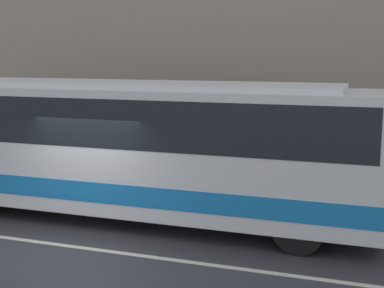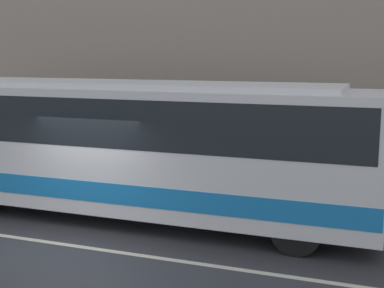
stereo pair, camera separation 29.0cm
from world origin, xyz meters
name	(u,v)px [view 2 (the right image)]	position (x,y,z in m)	size (l,w,h in m)	color
ground_plane	(66,245)	(0.00, 0.00, 0.00)	(60.00, 60.00, 0.00)	#333338
sidewalk	(170,181)	(0.00, 5.49, 0.09)	(60.00, 2.98, 0.17)	gray
lane_stripe	(66,245)	(0.00, 0.00, 0.00)	(54.00, 0.14, 0.01)	beige
transit_bus	(123,142)	(0.20, 2.17, 1.82)	(11.81, 2.48, 3.23)	silver
pedestrian_waiting	(231,162)	(2.03, 5.02, 0.91)	(0.36, 0.36, 1.59)	navy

